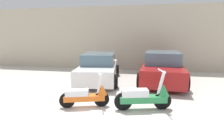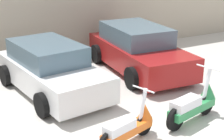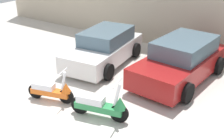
{
  "view_description": "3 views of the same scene",
  "coord_description": "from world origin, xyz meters",
  "px_view_note": "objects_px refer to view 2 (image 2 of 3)",
  "views": [
    {
      "loc": [
        1.05,
        -3.63,
        2.01
      ],
      "look_at": [
        -0.01,
        2.27,
        0.86
      ],
      "focal_mm": 28.0,
      "sensor_mm": 36.0,
      "label": 1
    },
    {
      "loc": [
        -3.54,
        -3.86,
        3.43
      ],
      "look_at": [
        0.02,
        2.62,
        0.86
      ],
      "focal_mm": 55.0,
      "sensor_mm": 36.0,
      "label": 2
    },
    {
      "loc": [
        4.88,
        -3.82,
        4.19
      ],
      "look_at": [
        0.64,
        2.27,
        0.79
      ],
      "focal_mm": 45.0,
      "sensor_mm": 36.0,
      "label": 3
    }
  ],
  "objects_px": {
    "scooter_front_left": "(129,126)",
    "car_rear_center": "(138,50)",
    "scooter_front_right": "(194,104)",
    "car_rear_left": "(51,69)"
  },
  "relations": [
    {
      "from": "car_rear_center",
      "to": "car_rear_left",
      "type": "bearing_deg",
      "value": -78.69
    },
    {
      "from": "scooter_front_right",
      "to": "car_rear_left",
      "type": "xyz_separation_m",
      "value": [
        -2.1,
        3.01,
        0.21
      ]
    },
    {
      "from": "car_rear_left",
      "to": "car_rear_center",
      "type": "xyz_separation_m",
      "value": [
        2.86,
        0.35,
        0.04
      ]
    },
    {
      "from": "scooter_front_left",
      "to": "car_rear_left",
      "type": "height_order",
      "value": "car_rear_left"
    },
    {
      "from": "scooter_front_left",
      "to": "car_rear_center",
      "type": "bearing_deg",
      "value": 38.33
    },
    {
      "from": "scooter_front_left",
      "to": "car_rear_left",
      "type": "distance_m",
      "value": 3.16
    },
    {
      "from": "scooter_front_right",
      "to": "car_rear_center",
      "type": "distance_m",
      "value": 3.45
    },
    {
      "from": "scooter_front_left",
      "to": "scooter_front_right",
      "type": "xyz_separation_m",
      "value": [
        1.67,
        0.11,
        0.04
      ]
    },
    {
      "from": "scooter_front_left",
      "to": "car_rear_center",
      "type": "height_order",
      "value": "car_rear_center"
    },
    {
      "from": "scooter_front_left",
      "to": "car_rear_center",
      "type": "distance_m",
      "value": 4.24
    }
  ]
}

